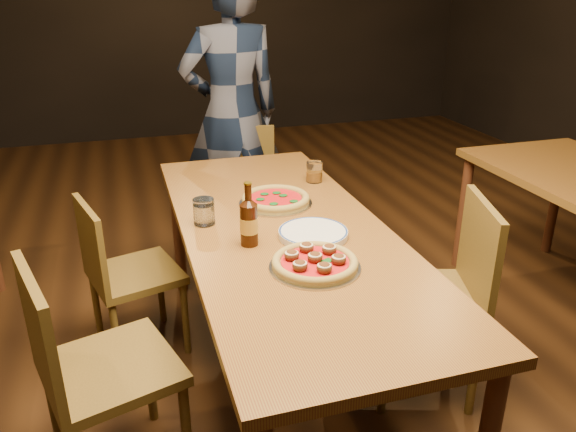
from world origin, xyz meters
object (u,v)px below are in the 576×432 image
object	(u,v)px
pizza_meatball	(315,262)
diner	(232,114)
water_glass	(204,212)
table_main	(284,244)
amber_glass	(314,172)
chair_end	(245,196)
plate_stack	(313,234)
pizza_margherita	(276,199)
chair_main_nw	(111,367)
chair_main_e	(425,295)
beer_bottle	(249,223)
chair_main_sw	(136,273)

from	to	relation	value
pizza_meatball	diner	distance (m)	1.83
water_glass	diner	bearing A→B (deg)	73.50
table_main	amber_glass	distance (m)	0.59
table_main	water_glass	distance (m)	0.35
pizza_meatball	diner	world-z (taller)	diner
chair_end	plate_stack	xyz separation A→B (m)	(-0.02, -1.33, 0.33)
pizza_margherita	amber_glass	distance (m)	0.35
diner	water_glass	bearing A→B (deg)	65.94
chair_main_nw	chair_main_e	world-z (taller)	chair_main_e
chair_main_e	table_main	bearing A→B (deg)	-92.76
beer_bottle	water_glass	size ratio (longest dim) A/B	2.24
chair_main_e	plate_stack	xyz separation A→B (m)	(-0.47, 0.09, 0.31)
chair_main_e	chair_end	distance (m)	1.48
chair_main_sw	pizza_margherita	bearing A→B (deg)	-121.55
plate_stack	diner	distance (m)	1.58
pizza_margherita	chair_end	bearing A→B (deg)	85.93
chair_main_nw	chair_end	size ratio (longest dim) A/B	1.04
chair_end	chair_main_e	bearing A→B (deg)	-61.77
chair_main_sw	beer_bottle	world-z (taller)	beer_bottle
chair_main_nw	amber_glass	distance (m)	1.33
pizza_margherita	beer_bottle	distance (m)	0.43
pizza_meatball	plate_stack	size ratio (longest dim) A/B	1.18
pizza_meatball	amber_glass	bearing A→B (deg)	70.67
table_main	diner	distance (m)	1.48
chair_main_nw	pizza_margherita	xyz separation A→B (m)	(0.75, 0.56, 0.32)
chair_main_sw	chair_end	world-z (taller)	chair_end
water_glass	chair_main_sw	bearing A→B (deg)	133.35
chair_end	diner	distance (m)	0.53
chair_main_e	plate_stack	bearing A→B (deg)	-83.08
beer_bottle	chair_main_nw	bearing A→B (deg)	-160.46
plate_stack	beer_bottle	bearing A→B (deg)	179.05
plate_stack	water_glass	distance (m)	0.46
diner	plate_stack	bearing A→B (deg)	81.96
pizza_margherita	water_glass	xyz separation A→B (m)	(-0.34, -0.13, 0.03)
chair_main_sw	pizza_margherita	world-z (taller)	chair_main_sw
table_main	pizza_margherita	size ratio (longest dim) A/B	6.18
chair_end	pizza_meatball	world-z (taller)	chair_end
chair_end	water_glass	distance (m)	1.21
chair_main_nw	pizza_margherita	size ratio (longest dim) A/B	2.78
table_main	chair_main_sw	world-z (taller)	chair_main_sw
table_main	chair_main_sw	xyz separation A→B (m)	(-0.59, 0.44, -0.27)
chair_end	beer_bottle	distance (m)	1.41
plate_stack	amber_glass	distance (m)	0.64
water_glass	plate_stack	bearing A→B (deg)	-32.78
amber_glass	chair_main_nw	bearing A→B (deg)	-141.84
chair_main_sw	beer_bottle	distance (m)	0.82
plate_stack	water_glass	size ratio (longest dim) A/B	2.50
chair_end	water_glass	xyz separation A→B (m)	(-0.40, -1.08, 0.37)
table_main	pizza_margherita	xyz separation A→B (m)	(0.04, 0.26, 0.09)
chair_main_nw	diner	xyz separation A→B (m)	(0.80, 1.77, 0.44)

